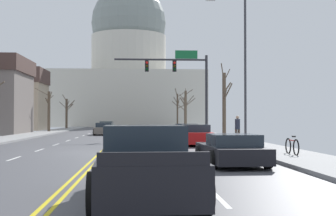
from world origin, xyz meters
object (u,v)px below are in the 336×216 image
object	(u,v)px
signal_gantry	(181,75)
sedan_oncoming_00	(104,129)
sedan_near_01	(195,136)
bicycle_parked	(292,146)
pedestrian_00	(237,127)
sedan_near_00	(186,133)
sedan_near_03	(231,150)
pickup_truck_near_04	(145,166)
sedan_oncoming_01	(106,127)
sedan_near_02	(141,140)
street_lamp_right	(240,57)

from	to	relation	value
signal_gantry	sedan_oncoming_00	xyz separation A→B (m)	(-7.09, 8.25, -4.75)
sedan_near_01	bicycle_parked	bearing A→B (deg)	-71.66
pedestrian_00	bicycle_parked	distance (m)	10.94
sedan_near_00	bicycle_parked	world-z (taller)	sedan_near_00
sedan_near_03	pickup_truck_near_04	bearing A→B (deg)	-114.77
pickup_truck_near_04	sedan_near_03	bearing A→B (deg)	65.23
sedan_oncoming_00	sedan_oncoming_01	bearing A→B (deg)	92.31
sedan_oncoming_00	bicycle_parked	world-z (taller)	sedan_oncoming_00
pedestrian_00	sedan_near_02	bearing A→B (deg)	-132.15
sedan_near_01	sedan_oncoming_00	world-z (taller)	sedan_near_01
sedan_near_02	bicycle_parked	size ratio (longest dim) A/B	2.52
sedan_near_00	pedestrian_00	distance (m)	5.18
sedan_near_02	sedan_near_00	bearing A→B (deg)	72.95
sedan_near_03	sedan_near_02	bearing A→B (deg)	116.03
signal_gantry	sedan_near_01	bearing A→B (deg)	-90.38
sedan_oncoming_01	bicycle_parked	distance (m)	39.09
street_lamp_right	sedan_near_02	size ratio (longest dim) A/B	2.00
bicycle_parked	sedan_near_02	bearing A→B (deg)	150.30
street_lamp_right	sedan_near_01	size ratio (longest dim) A/B	1.95
street_lamp_right	sedan_oncoming_00	world-z (taller)	street_lamp_right
sedan_oncoming_01	pedestrian_00	bearing A→B (deg)	-68.63
street_lamp_right	sedan_near_03	distance (m)	11.99
street_lamp_right	sedan_oncoming_00	xyz separation A→B (m)	(-9.54, 20.06, -4.79)
sedan_oncoming_01	pedestrian_00	world-z (taller)	pedestrian_00
sedan_oncoming_01	street_lamp_right	bearing A→B (deg)	-71.66
sedan_near_01	pedestrian_00	world-z (taller)	pedestrian_00
sedan_near_02	sedan_oncoming_00	world-z (taller)	sedan_near_02
sedan_oncoming_01	sedan_oncoming_00	bearing A→B (deg)	-87.69
signal_gantry	bicycle_parked	size ratio (longest dim) A/B	4.47
sedan_near_00	bicycle_parked	xyz separation A→B (m)	(3.07, -15.12, -0.12)
signal_gantry	pedestrian_00	world-z (taller)	signal_gantry
pickup_truck_near_04	bicycle_parked	distance (m)	12.04
sedan_near_02	sedan_near_03	distance (m)	7.47
street_lamp_right	sedan_near_02	world-z (taller)	street_lamp_right
sedan_near_01	sedan_near_02	world-z (taller)	sedan_near_01
sedan_near_02	pickup_truck_near_04	xyz separation A→B (m)	(-0.01, -13.83, 0.12)
pickup_truck_near_04	sedan_oncoming_01	bearing A→B (deg)	94.72
street_lamp_right	signal_gantry	bearing A→B (deg)	101.72
street_lamp_right	sedan_near_03	bearing A→B (deg)	-104.31
street_lamp_right	sedan_near_02	bearing A→B (deg)	-146.83
sedan_near_02	sedan_oncoming_01	bearing A→B (deg)	96.65
street_lamp_right	sedan_oncoming_00	bearing A→B (deg)	115.44
signal_gantry	sedan_near_00	bearing A→B (deg)	-90.65
sedan_oncoming_00	pedestrian_00	distance (m)	19.58
street_lamp_right	sedan_near_01	bearing A→B (deg)	146.63
sedan_near_02	signal_gantry	bearing A→B (deg)	77.32
sedan_oncoming_01	pedestrian_00	size ratio (longest dim) A/B	2.57
sedan_oncoming_00	pickup_truck_near_04	bearing A→B (deg)	-84.64
sedan_near_03	sedan_oncoming_01	distance (m)	41.26
signal_gantry	pickup_truck_near_04	size ratio (longest dim) A/B	1.50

